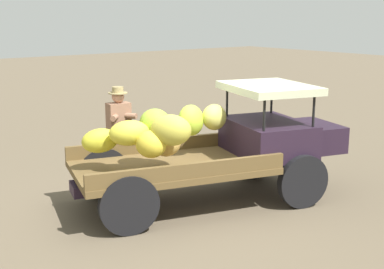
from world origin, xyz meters
name	(u,v)px	position (x,y,z in m)	size (l,w,h in m)	color
ground_plane	(180,205)	(0.00, 0.00, 0.00)	(60.00, 60.00, 0.00)	brown
truck	(222,145)	(0.70, -0.22, 0.93)	(4.66, 2.69, 1.87)	#261929
farmer	(119,129)	(-0.13, 1.64, 0.99)	(0.52, 0.47, 1.74)	#45546F
loose_banana_bunch	(124,167)	(0.06, 1.86, 0.19)	(0.54, 0.34, 0.38)	gold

